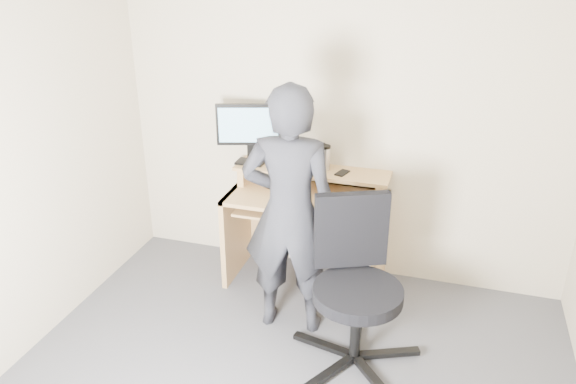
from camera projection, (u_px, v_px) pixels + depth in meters
The scene contains 12 objects.
back_wall at pixel (343, 124), 4.25m from camera, with size 3.50×0.02×2.50m, color beige.
desk at pixel (309, 215), 4.40m from camera, with size 1.20×0.60×0.91m.
monitor at pixel (249, 128), 4.31m from camera, with size 0.49×0.18×0.48m.
external_drive at pixel (317, 157), 4.28m from camera, with size 0.07×0.13×0.20m, color black.
travel_mug at pixel (325, 159), 4.28m from camera, with size 0.08×0.08×0.17m, color silver.
smartphone at pixel (342, 173), 4.23m from camera, with size 0.07×0.13×0.01m, color black.
charger at pixel (285, 168), 4.28m from camera, with size 0.04×0.04×0.04m, color black.
headphones at pixel (305, 165), 4.37m from camera, with size 0.16×0.16×0.02m, color silver.
keyboard at pixel (290, 209), 4.23m from camera, with size 0.46×0.18×0.03m, color black.
mouse at pixel (345, 204), 4.07m from camera, with size 0.10×0.06×0.04m, color black.
office_chair at pixel (355, 279), 3.51m from camera, with size 0.85×0.83×1.07m.
person at pixel (289, 213), 3.70m from camera, with size 0.64×0.42×1.75m, color black.
Camera 1 is at (0.79, -2.29, 2.50)m, focal length 35.00 mm.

